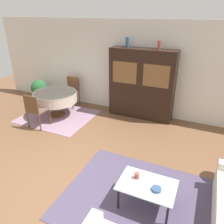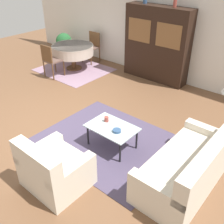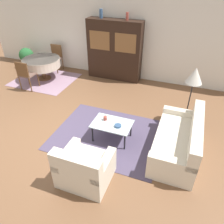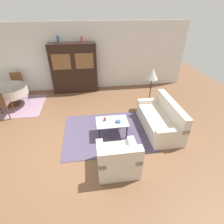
{
  "view_description": "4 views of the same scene",
  "coord_description": "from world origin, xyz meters",
  "px_view_note": "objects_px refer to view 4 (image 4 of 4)",
  "views": [
    {
      "loc": [
        1.91,
        -2.39,
        2.88
      ],
      "look_at": [
        0.2,
        1.4,
        0.95
      ],
      "focal_mm": 35.0,
      "sensor_mm": 36.0,
      "label": 1
    },
    {
      "loc": [
        3.83,
        -2.74,
        3.08
      ],
      "look_at": [
        1.34,
        0.19,
        0.75
      ],
      "focal_mm": 42.0,
      "sensor_mm": 36.0,
      "label": 2
    },
    {
      "loc": [
        2.71,
        -3.45,
        3.38
      ],
      "look_at": [
        1.34,
        0.19,
        0.75
      ],
      "focal_mm": 35.0,
      "sensor_mm": 36.0,
      "label": 3
    },
    {
      "loc": [
        0.77,
        -3.77,
        3.25
      ],
      "look_at": [
        1.34,
        0.19,
        0.75
      ],
      "focal_mm": 28.0,
      "sensor_mm": 36.0,
      "label": 4
    }
  ],
  "objects_px": {
    "coffee_table": "(112,123)",
    "vase_short": "(82,39)",
    "cup": "(105,119)",
    "armchair": "(118,159)",
    "vase_tall": "(58,39)",
    "dining_table": "(9,91)",
    "dining_chair_far": "(17,83)",
    "dining_chair_near": "(0,103)",
    "couch": "(161,120)",
    "bowl": "(118,121)",
    "display_cabinet": "(74,68)",
    "floor_lamp": "(152,75)"
  },
  "relations": [
    {
      "from": "coffee_table",
      "to": "dining_chair_near",
      "type": "xyz_separation_m",
      "value": [
        -3.41,
        1.34,
        0.16
      ]
    },
    {
      "from": "couch",
      "to": "display_cabinet",
      "type": "distance_m",
      "value": 4.1
    },
    {
      "from": "floor_lamp",
      "to": "couch",
      "type": "bearing_deg",
      "value": -92.35
    },
    {
      "from": "display_cabinet",
      "to": "vase_short",
      "type": "xyz_separation_m",
      "value": [
        0.4,
        0.0,
        1.1
      ]
    },
    {
      "from": "bowl",
      "to": "dining_chair_near",
      "type": "bearing_deg",
      "value": 158.55
    },
    {
      "from": "cup",
      "to": "dining_chair_far",
      "type": "bearing_deg",
      "value": 137.39
    },
    {
      "from": "display_cabinet",
      "to": "bowl",
      "type": "relative_size",
      "value": 13.36
    },
    {
      "from": "display_cabinet",
      "to": "cup",
      "type": "bearing_deg",
      "value": -73.58
    },
    {
      "from": "coffee_table",
      "to": "cup",
      "type": "distance_m",
      "value": 0.23
    },
    {
      "from": "vase_tall",
      "to": "vase_short",
      "type": "distance_m",
      "value": 0.86
    },
    {
      "from": "bowl",
      "to": "couch",
      "type": "bearing_deg",
      "value": 5.28
    },
    {
      "from": "dining_chair_near",
      "to": "dining_chair_far",
      "type": "xyz_separation_m",
      "value": [
        0.0,
        1.68,
        0.0
      ]
    },
    {
      "from": "couch",
      "to": "display_cabinet",
      "type": "bearing_deg",
      "value": 39.72
    },
    {
      "from": "coffee_table",
      "to": "dining_chair_far",
      "type": "relative_size",
      "value": 0.94
    },
    {
      "from": "armchair",
      "to": "bowl",
      "type": "distance_m",
      "value": 1.26
    },
    {
      "from": "coffee_table",
      "to": "floor_lamp",
      "type": "relative_size",
      "value": 0.6
    },
    {
      "from": "armchair",
      "to": "dining_table",
      "type": "xyz_separation_m",
      "value": [
        -3.36,
        3.47,
        0.28
      ]
    },
    {
      "from": "armchair",
      "to": "bowl",
      "type": "xyz_separation_m",
      "value": [
        0.21,
        1.23,
        0.15
      ]
    },
    {
      "from": "coffee_table",
      "to": "bowl",
      "type": "bearing_deg",
      "value": -20.59
    },
    {
      "from": "armchair",
      "to": "dining_chair_far",
      "type": "distance_m",
      "value": 5.47
    },
    {
      "from": "couch",
      "to": "vase_tall",
      "type": "relative_size",
      "value": 6.66
    },
    {
      "from": "cup",
      "to": "vase_short",
      "type": "relative_size",
      "value": 0.42
    },
    {
      "from": "dining_chair_near",
      "to": "bowl",
      "type": "xyz_separation_m",
      "value": [
        3.57,
        -1.4,
        -0.09
      ]
    },
    {
      "from": "coffee_table",
      "to": "dining_table",
      "type": "relative_size",
      "value": 0.71
    },
    {
      "from": "vase_short",
      "to": "floor_lamp",
      "type": "bearing_deg",
      "value": -39.97
    },
    {
      "from": "bowl",
      "to": "vase_short",
      "type": "height_order",
      "value": "vase_short"
    },
    {
      "from": "coffee_table",
      "to": "dining_table",
      "type": "xyz_separation_m",
      "value": [
        -3.41,
        2.18,
        0.2
      ]
    },
    {
      "from": "couch",
      "to": "dining_chair_far",
      "type": "xyz_separation_m",
      "value": [
        -4.88,
        2.96,
        0.24
      ]
    },
    {
      "from": "floor_lamp",
      "to": "vase_tall",
      "type": "relative_size",
      "value": 5.43
    },
    {
      "from": "display_cabinet",
      "to": "dining_table",
      "type": "bearing_deg",
      "value": -156.8
    },
    {
      "from": "dining_chair_far",
      "to": "vase_tall",
      "type": "relative_size",
      "value": 3.44
    },
    {
      "from": "floor_lamp",
      "to": "bowl",
      "type": "height_order",
      "value": "floor_lamp"
    },
    {
      "from": "bowl",
      "to": "dining_table",
      "type": "bearing_deg",
      "value": 147.82
    },
    {
      "from": "armchair",
      "to": "vase_tall",
      "type": "xyz_separation_m",
      "value": [
        -1.52,
        4.46,
        1.8
      ]
    },
    {
      "from": "floor_lamp",
      "to": "dining_table",
      "type": "bearing_deg",
      "value": 169.86
    },
    {
      "from": "dining_chair_near",
      "to": "cup",
      "type": "height_order",
      "value": "dining_chair_near"
    },
    {
      "from": "armchair",
      "to": "vase_short",
      "type": "height_order",
      "value": "vase_short"
    },
    {
      "from": "dining_table",
      "to": "dining_chair_far",
      "type": "relative_size",
      "value": 1.33
    },
    {
      "from": "dining_table",
      "to": "cup",
      "type": "bearing_deg",
      "value": -33.33
    },
    {
      "from": "coffee_table",
      "to": "vase_short",
      "type": "height_order",
      "value": "vase_short"
    },
    {
      "from": "vase_tall",
      "to": "vase_short",
      "type": "xyz_separation_m",
      "value": [
        0.86,
        0.0,
        -0.02
      ]
    },
    {
      "from": "cup",
      "to": "vase_short",
      "type": "distance_m",
      "value": 3.52
    },
    {
      "from": "dining_chair_far",
      "to": "vase_tall",
      "type": "bearing_deg",
      "value": -175.53
    },
    {
      "from": "cup",
      "to": "armchair",
      "type": "bearing_deg",
      "value": -83.96
    },
    {
      "from": "floor_lamp",
      "to": "vase_tall",
      "type": "height_order",
      "value": "vase_tall"
    },
    {
      "from": "floor_lamp",
      "to": "cup",
      "type": "distance_m",
      "value": 2.25
    },
    {
      "from": "couch",
      "to": "cup",
      "type": "bearing_deg",
      "value": 89.66
    },
    {
      "from": "dining_chair_far",
      "to": "bowl",
      "type": "relative_size",
      "value": 6.36
    },
    {
      "from": "coffee_table",
      "to": "armchair",
      "type": "bearing_deg",
      "value": -92.23
    },
    {
      "from": "armchair",
      "to": "dining_chair_far",
      "type": "bearing_deg",
      "value": 127.87
    }
  ]
}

